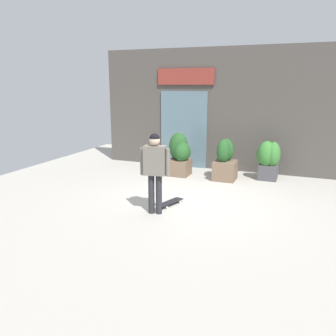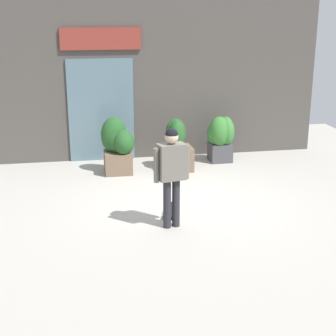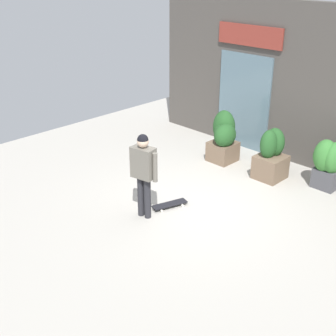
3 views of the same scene
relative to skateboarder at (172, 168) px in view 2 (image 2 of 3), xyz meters
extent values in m
plane|color=#B2ADA3|center=(0.44, 1.16, -1.05)|extent=(12.00, 12.00, 0.00)
cube|color=#4C4742|center=(0.44, 4.45, 0.83)|extent=(8.11, 0.25, 3.76)
cube|color=slate|center=(-0.89, 4.30, 0.18)|extent=(1.56, 0.06, 2.44)
cube|color=maroon|center=(-0.84, 4.28, 1.84)|extent=(1.86, 0.05, 0.50)
cylinder|color=#28282D|center=(-0.08, -0.02, -0.62)|extent=(0.13, 0.13, 0.85)
cylinder|color=#28282D|center=(0.08, 0.02, -0.62)|extent=(0.13, 0.13, 0.85)
cube|color=#6B665B|center=(0.00, 0.00, 0.10)|extent=(0.48, 0.34, 0.60)
cylinder|color=#6B665B|center=(-0.26, -0.05, 0.07)|extent=(0.09, 0.09, 0.57)
cylinder|color=#6B665B|center=(0.26, 0.05, 0.07)|extent=(0.09, 0.09, 0.57)
sphere|color=beige|center=(0.00, 0.00, 0.51)|extent=(0.22, 0.22, 0.22)
sphere|color=black|center=(0.00, 0.00, 0.55)|extent=(0.21, 0.21, 0.21)
cube|color=black|center=(0.10, 0.60, -0.98)|extent=(0.41, 0.76, 0.02)
cylinder|color=silver|center=(0.07, 0.85, -1.02)|extent=(0.04, 0.06, 0.05)
cylinder|color=silver|center=(0.28, 0.79, -1.02)|extent=(0.04, 0.06, 0.05)
cylinder|color=silver|center=(-0.08, 0.40, -1.02)|extent=(0.04, 0.06, 0.05)
cylinder|color=silver|center=(0.14, 0.34, -1.02)|extent=(0.04, 0.06, 0.05)
cube|color=#47474C|center=(1.90, 3.67, -0.82)|extent=(0.51, 0.52, 0.45)
ellipsoid|color=#387A33|center=(1.83, 3.61, -0.34)|extent=(0.55, 0.44, 0.60)
ellipsoid|color=#387A33|center=(1.84, 3.56, -0.29)|extent=(0.50, 0.50, 0.73)
ellipsoid|color=#387A33|center=(2.02, 3.61, -0.30)|extent=(0.38, 0.55, 0.70)
cube|color=brown|center=(0.77, 3.17, -0.78)|extent=(0.61, 0.65, 0.54)
ellipsoid|color=#235123|center=(0.71, 3.10, -0.22)|extent=(0.37, 0.41, 0.68)
ellipsoid|color=#235123|center=(0.73, 3.31, -0.22)|extent=(0.47, 0.40, 0.67)
cube|color=brown|center=(-0.62, 3.18, -0.80)|extent=(0.60, 0.62, 0.49)
ellipsoid|color=#235123|center=(-0.49, 3.08, -0.32)|extent=(0.48, 0.60, 0.57)
ellipsoid|color=#235123|center=(-0.60, 3.19, -0.31)|extent=(0.51, 0.50, 0.58)
ellipsoid|color=#235123|center=(-0.68, 3.27, -0.20)|extent=(0.58, 0.48, 0.84)
camera|label=1|loc=(2.84, -6.36, 1.62)|focal=37.33mm
camera|label=2|loc=(-1.50, -7.80, 2.45)|focal=54.40mm
camera|label=3|loc=(5.77, -5.12, 3.56)|focal=48.68mm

